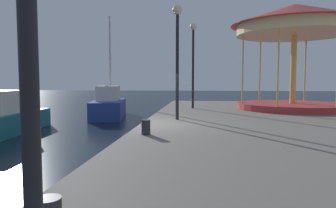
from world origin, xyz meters
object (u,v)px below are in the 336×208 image
object	(u,v)px
lamp_post_far_end	(193,51)
lamp_post_mid_promenade	(177,41)
bollard_center	(146,127)
sailboat_blue	(109,105)
motorboat_teal	(1,118)
carousel	(295,31)

from	to	relation	value
lamp_post_far_end	lamp_post_mid_promenade	bearing A→B (deg)	-95.23
lamp_post_far_end	bollard_center	distance (m)	8.75
sailboat_blue	lamp_post_far_end	distance (m)	6.51
motorboat_teal	carousel	size ratio (longest dim) A/B	0.82
sailboat_blue	lamp_post_far_end	xyz separation A→B (m)	(5.24, -2.35, 3.07)
sailboat_blue	lamp_post_far_end	bearing A→B (deg)	-24.12
sailboat_blue	motorboat_teal	bearing A→B (deg)	-114.24
sailboat_blue	carousel	xyz separation A→B (m)	(10.30, -2.30, 3.98)
carousel	motorboat_teal	bearing A→B (deg)	-162.97
motorboat_teal	bollard_center	xyz separation A→B (m)	(7.06, -4.25, 0.33)
carousel	sailboat_blue	bearing A→B (deg)	167.43
lamp_post_mid_promenade	lamp_post_far_end	xyz separation A→B (m)	(0.45, 4.86, 0.12)
carousel	bollard_center	distance (m)	10.93
sailboat_blue	motorboat_teal	xyz separation A→B (m)	(-2.85, -6.33, -0.07)
motorboat_teal	lamp_post_mid_promenade	bearing A→B (deg)	-6.58
sailboat_blue	bollard_center	xyz separation A→B (m)	(4.21, -10.57, 0.26)
carousel	bollard_center	size ratio (longest dim) A/B	15.83
lamp_post_mid_promenade	bollard_center	world-z (taller)	lamp_post_mid_promenade
carousel	lamp_post_far_end	distance (m)	5.15
motorboat_teal	carousel	distance (m)	14.34
sailboat_blue	bollard_center	bearing A→B (deg)	-68.28
sailboat_blue	motorboat_teal	distance (m)	6.94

